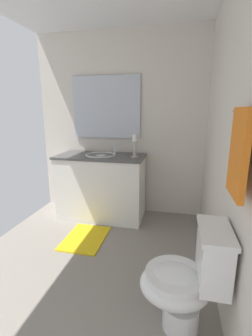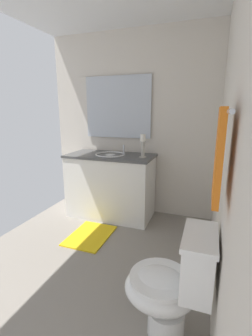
# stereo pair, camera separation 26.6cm
# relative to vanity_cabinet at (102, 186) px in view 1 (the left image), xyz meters

# --- Properties ---
(floor) EXTENTS (3.16, 2.33, 0.02)m
(floor) POSITION_rel_vanity_cabinet_xyz_m (1.26, 0.19, -0.44)
(floor) COLOR gray
(floor) RESTS_ON ground
(wall_back) EXTENTS (3.16, 0.04, 2.45)m
(wall_back) POSITION_rel_vanity_cabinet_xyz_m (1.26, 1.36, 0.79)
(wall_back) COLOR silver
(wall_back) RESTS_ON ground
(wall_left) EXTENTS (0.04, 2.33, 2.45)m
(wall_left) POSITION_rel_vanity_cabinet_xyz_m (-0.32, 0.19, 0.79)
(wall_left) COLOR silver
(wall_left) RESTS_ON ground
(vanity_cabinet) EXTENTS (0.58, 1.16, 0.86)m
(vanity_cabinet) POSITION_rel_vanity_cabinet_xyz_m (0.00, 0.00, 0.00)
(vanity_cabinet) COLOR white
(vanity_cabinet) RESTS_ON ground
(sink_basin) EXTENTS (0.40, 0.40, 0.24)m
(sink_basin) POSITION_rel_vanity_cabinet_xyz_m (0.00, 0.00, 0.39)
(sink_basin) COLOR white
(sink_basin) RESTS_ON vanity_cabinet
(mirror) EXTENTS (0.02, 0.94, 0.83)m
(mirror) POSITION_rel_vanity_cabinet_xyz_m (-0.28, 0.00, 1.04)
(mirror) COLOR silver
(candle_holder_tall) EXTENTS (0.09, 0.09, 0.29)m
(candle_holder_tall) POSITION_rel_vanity_cabinet_xyz_m (0.05, 0.46, 0.58)
(candle_holder_tall) COLOR #B7B2A5
(candle_holder_tall) RESTS_ON vanity_cabinet
(toilet) EXTENTS (0.39, 0.54, 0.75)m
(toilet) POSITION_rel_vanity_cabinet_xyz_m (1.54, 1.07, -0.07)
(toilet) COLOR white
(toilet) RESTS_ON ground
(towel_bar) EXTENTS (0.57, 0.02, 0.02)m
(towel_bar) POSITION_rel_vanity_cabinet_xyz_m (1.64, 1.30, 0.99)
(towel_bar) COLOR silver
(towel_near_vanity) EXTENTS (0.28, 0.03, 0.45)m
(towel_near_vanity) POSITION_rel_vanity_cabinet_xyz_m (1.64, 1.28, 0.79)
(towel_near_vanity) COLOR orange
(towel_near_vanity) RESTS_ON towel_bar
(bath_mat) EXTENTS (0.60, 0.44, 0.02)m
(bath_mat) POSITION_rel_vanity_cabinet_xyz_m (0.62, 0.00, -0.42)
(bath_mat) COLOR yellow
(bath_mat) RESTS_ON ground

